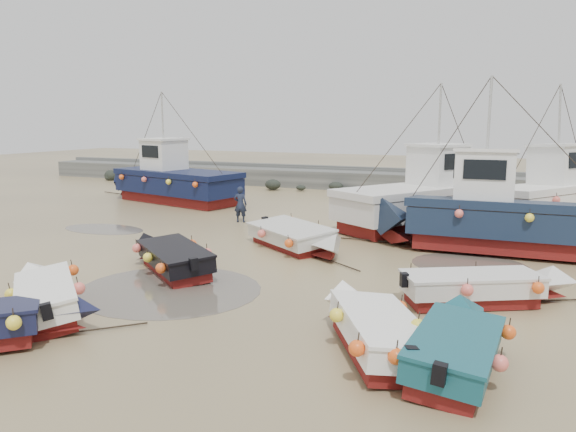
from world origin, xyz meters
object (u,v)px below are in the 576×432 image
object	(u,v)px
dinghy_4	(172,253)
cabin_boat_3	(556,195)
dinghy_0	(48,290)
dinghy_3	(485,284)
dinghy_5	(297,235)
person	(241,222)
dinghy_2	(456,340)
cabin_boat_1	(429,197)
cabin_boat_0	(170,179)
cabin_boat_2	(493,215)
dinghy_6	(373,323)

from	to	relation	value
dinghy_4	cabin_boat_3	xyz separation A→B (m)	(11.18, 13.27, 0.82)
dinghy_0	dinghy_4	distance (m)	4.49
dinghy_3	dinghy_5	bearing A→B (deg)	-148.31
dinghy_4	person	distance (m)	8.58
dinghy_2	cabin_boat_1	distance (m)	14.81
dinghy_2	cabin_boat_3	bearing A→B (deg)	85.44
dinghy_5	cabin_boat_0	xyz separation A→B (m)	(-11.44, 8.26, 0.76)
cabin_boat_1	cabin_boat_2	bearing A→B (deg)	-22.48
person	cabin_boat_0	bearing A→B (deg)	-44.45
dinghy_0	cabin_boat_2	distance (m)	14.70
dinghy_0	cabin_boat_3	bearing A→B (deg)	7.95
dinghy_3	dinghy_5	xyz separation A→B (m)	(-6.82, 3.75, -0.01)
dinghy_5	cabin_boat_2	world-z (taller)	cabin_boat_2
cabin_boat_0	cabin_boat_1	bearing A→B (deg)	-82.21
dinghy_5	dinghy_6	bearing A→B (deg)	67.55
dinghy_3	cabin_boat_1	xyz separation A→B (m)	(-3.23, 10.30, 0.75)
cabin_boat_1	dinghy_0	bearing A→B (deg)	-81.83
dinghy_0	person	size ratio (longest dim) A/B	2.81
dinghy_0	cabin_boat_1	xyz separation A→B (m)	(6.56, 15.23, 0.75)
dinghy_0	cabin_boat_3	world-z (taller)	cabin_boat_3
dinghy_6	cabin_boat_3	size ratio (longest dim) A/B	0.59
dinghy_2	cabin_boat_1	size ratio (longest dim) A/B	0.51
cabin_boat_1	cabin_boat_3	size ratio (longest dim) A/B	1.21
dinghy_6	person	bearing A→B (deg)	98.01
dinghy_3	person	bearing A→B (deg)	-154.02
cabin_boat_1	cabin_boat_2	size ratio (longest dim) A/B	1.01
dinghy_2	cabin_boat_1	bearing A→B (deg)	104.27
dinghy_2	dinghy_6	size ratio (longest dim) A/B	1.05
dinghy_2	cabin_boat_2	xyz separation A→B (m)	(-0.13, 10.45, 0.77)
dinghy_3	cabin_boat_2	xyz separation A→B (m)	(-0.31, 6.28, 0.78)
dinghy_4	cabin_boat_2	size ratio (longest dim) A/B	0.49
dinghy_5	cabin_boat_3	size ratio (longest dim) A/B	0.63
dinghy_3	cabin_boat_2	world-z (taller)	cabin_boat_2
cabin_boat_1	cabin_boat_3	bearing A→B (deg)	57.55
cabin_boat_3	cabin_boat_2	bearing A→B (deg)	-74.91
dinghy_3	dinghy_4	xyz separation A→B (m)	(-9.30, -0.47, -0.00)
cabin_boat_0	cabin_boat_3	size ratio (longest dim) A/B	1.31
person	dinghy_3	bearing A→B (deg)	132.30
dinghy_4	dinghy_5	size ratio (longest dim) A/B	0.94
dinghy_2	dinghy_4	size ratio (longest dim) A/B	1.05
dinghy_6	cabin_boat_0	size ratio (longest dim) A/B	0.45
cabin_boat_0	person	world-z (taller)	cabin_boat_0
dinghy_5	person	bearing A→B (deg)	-97.05
dinghy_2	cabin_boat_2	world-z (taller)	cabin_boat_2
dinghy_4	cabin_boat_0	distance (m)	15.38
person	cabin_boat_3	bearing A→B (deg)	-172.63
dinghy_5	person	world-z (taller)	dinghy_5
dinghy_2	dinghy_3	size ratio (longest dim) A/B	1.01
cabin_boat_2	cabin_boat_0	bearing A→B (deg)	70.54
dinghy_0	cabin_boat_2	bearing A→B (deg)	1.07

